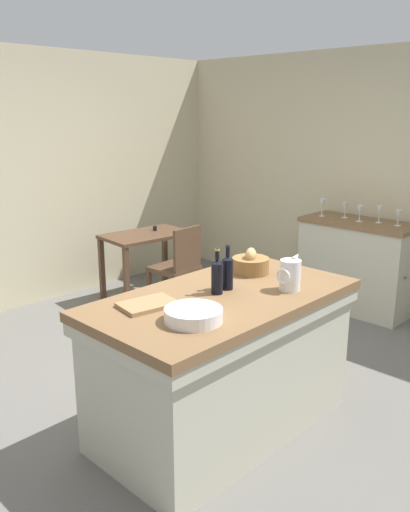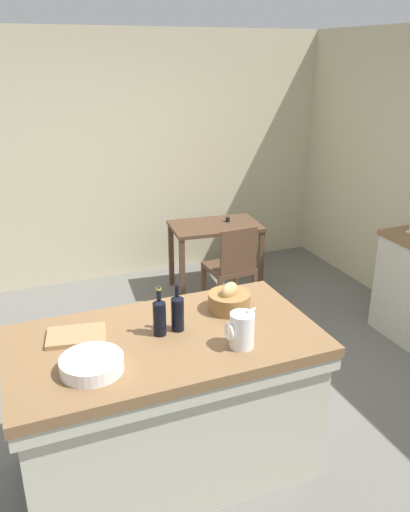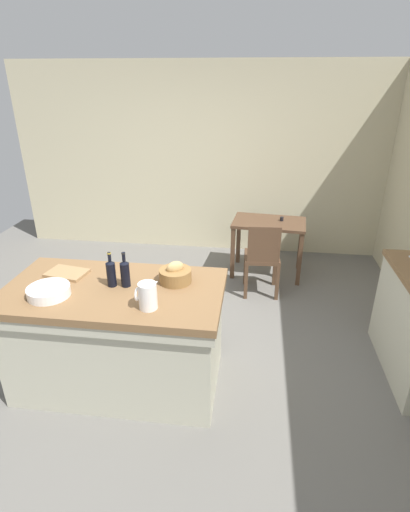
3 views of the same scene
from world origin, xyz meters
name	(u,v)px [view 2 (image 2 of 3)]	position (x,y,z in m)	size (l,w,h in m)	color
ground_plane	(184,412)	(0.00, 0.00, 0.00)	(6.76, 6.76, 0.00)	#66635E
wall_back	(99,161)	(0.00, 2.60, 1.30)	(5.32, 0.12, 2.60)	beige
island_table	(167,400)	(-0.25, -0.44, 0.49)	(1.70, 0.92, 0.90)	brown
writing_desk	(215,235)	(0.99, 1.78, 0.61)	(0.95, 0.64, 0.77)	#513826
wooden_chair	(232,267)	(0.92, 1.21, 0.49)	(0.42, 0.42, 0.90)	#513826
pitcher	(242,330)	(0.09, -0.68, 1.00)	(0.17, 0.13, 0.24)	white
wash_bowl	(92,364)	(-0.68, -0.61, 0.94)	(0.31, 0.31, 0.07)	white
bread_basket	(229,300)	(0.21, -0.28, 0.97)	(0.25, 0.25, 0.18)	olive
cutting_board	(76,336)	(-0.70, -0.27, 0.92)	(0.32, 0.21, 0.02)	#99754C
wine_bottle_dark	(178,311)	(-0.16, -0.39, 1.02)	(0.07, 0.07, 0.28)	black
wine_bottle_amber	(159,316)	(-0.27, -0.40, 1.02)	(0.07, 0.07, 0.28)	black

